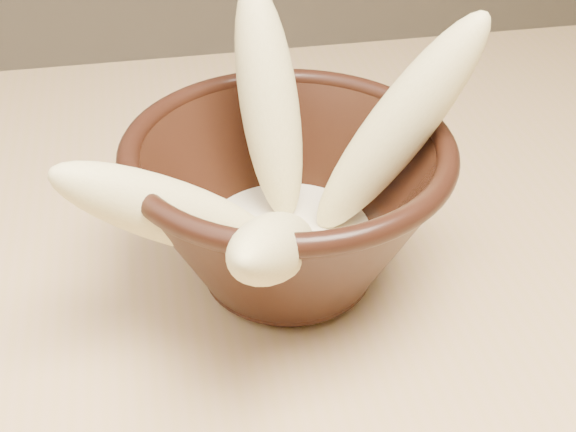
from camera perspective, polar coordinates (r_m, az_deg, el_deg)
name	(u,v)px	position (r m, az deg, el deg)	size (l,w,h in m)	color
table	(124,363)	(0.66, -11.56, -10.21)	(1.20, 0.80, 0.75)	tan
bowl	(288,204)	(0.56, 0.00, 0.88)	(0.23, 0.23, 0.12)	black
milk_puddle	(288,238)	(0.58, 0.00, -1.60)	(0.13, 0.13, 0.02)	beige
banana_upright	(269,103)	(0.57, -1.34, 8.03)	(0.04, 0.04, 0.17)	#DACA81
banana_left	(172,212)	(0.51, -8.22, 0.27)	(0.04, 0.04, 0.17)	#DACA81
banana_right	(398,128)	(0.54, 7.81, 6.24)	(0.04, 0.04, 0.19)	#DACA81
banana_front	(275,247)	(0.48, -0.94, -2.21)	(0.04, 0.04, 0.18)	#DACA81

